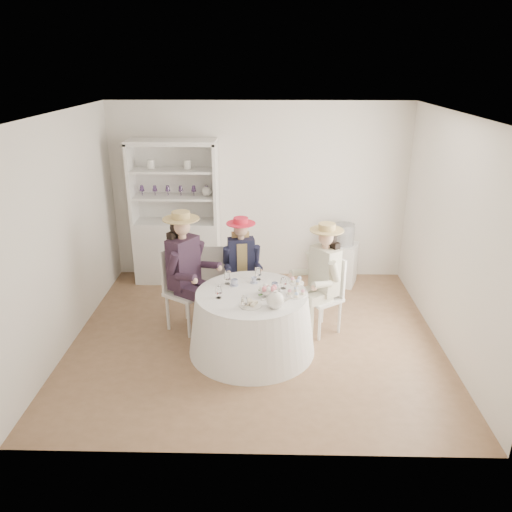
{
  "coord_description": "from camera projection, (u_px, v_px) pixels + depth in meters",
  "views": [
    {
      "loc": [
        0.13,
        -5.45,
        3.23
      ],
      "look_at": [
        0.0,
        0.1,
        1.05
      ],
      "focal_mm": 35.0,
      "sensor_mm": 36.0,
      "label": 1
    }
  ],
  "objects": [
    {
      "name": "wall_back",
      "position": [
        259.0,
        192.0,
        7.62
      ],
      "size": [
        4.5,
        0.0,
        4.5
      ],
      "primitive_type": "plane",
      "rotation": [
        1.57,
        0.0,
        0.0
      ],
      "color": "white",
      "rests_on": "ground"
    },
    {
      "name": "flower_bowl",
      "position": [
        271.0,
        293.0,
        5.65
      ],
      "size": [
        0.24,
        0.24,
        0.06
      ],
      "primitive_type": "imported",
      "rotation": [
        0.0,
        0.0,
        -0.07
      ],
      "color": "white",
      "rests_on": "tea_table"
    },
    {
      "name": "teacup_a",
      "position": [
        234.0,
        283.0,
        5.9
      ],
      "size": [
        0.11,
        0.11,
        0.07
      ],
      "primitive_type": "imported",
      "rotation": [
        0.0,
        0.0,
        0.36
      ],
      "color": "white",
      "rests_on": "tea_table"
    },
    {
      "name": "table_teapot",
      "position": [
        276.0,
        300.0,
        5.35
      ],
      "size": [
        0.27,
        0.19,
        0.21
      ],
      "rotation": [
        0.0,
        0.0,
        -0.04
      ],
      "color": "white",
      "rests_on": "tea_table"
    },
    {
      "name": "teacup_c",
      "position": [
        275.0,
        286.0,
        5.82
      ],
      "size": [
        0.11,
        0.11,
        0.07
      ],
      "primitive_type": "imported",
      "rotation": [
        0.0,
        0.0,
        -0.36
      ],
      "color": "white",
      "rests_on": "tea_table"
    },
    {
      "name": "ground",
      "position": [
        256.0,
        337.0,
        6.25
      ],
      "size": [
        4.5,
        4.5,
        0.0
      ],
      "primitive_type": "plane",
      "color": "brown",
      "rests_on": "ground"
    },
    {
      "name": "teacup_b",
      "position": [
        254.0,
        280.0,
        5.97
      ],
      "size": [
        0.07,
        0.07,
        0.06
      ],
      "primitive_type": "imported",
      "rotation": [
        0.0,
        0.0,
        -0.1
      ],
      "color": "white",
      "rests_on": "tea_table"
    },
    {
      "name": "tea_table",
      "position": [
        252.0,
        322.0,
        5.85
      ],
      "size": [
        1.49,
        1.49,
        0.74
      ],
      "rotation": [
        0.0,
        0.0,
        -0.28
      ],
      "color": "white",
      "rests_on": "ground"
    },
    {
      "name": "guest_mid",
      "position": [
        241.0,
        260.0,
        6.61
      ],
      "size": [
        0.5,
        0.53,
        1.34
      ],
      "rotation": [
        0.0,
        0.0,
        0.17
      ],
      "color": "silver",
      "rests_on": "ground"
    },
    {
      "name": "wall_left",
      "position": [
        63.0,
        234.0,
        5.8
      ],
      "size": [
        0.0,
        4.5,
        4.5
      ],
      "primitive_type": "plane",
      "rotation": [
        1.57,
        0.0,
        1.57
      ],
      "color": "white",
      "rests_on": "ground"
    },
    {
      "name": "wall_right",
      "position": [
        452.0,
        236.0,
        5.71
      ],
      "size": [
        0.0,
        4.5,
        4.5
      ],
      "primitive_type": "plane",
      "rotation": [
        1.57,
        0.0,
        -1.57
      ],
      "color": "white",
      "rests_on": "ground"
    },
    {
      "name": "cupcake_stand",
      "position": [
        296.0,
        289.0,
        5.64
      ],
      "size": [
        0.22,
        0.22,
        0.21
      ],
      "rotation": [
        0.0,
        0.0,
        0.29
      ],
      "color": "white",
      "rests_on": "tea_table"
    },
    {
      "name": "wall_front",
      "position": [
        250.0,
        318.0,
        3.9
      ],
      "size": [
        4.5,
        0.0,
        4.5
      ],
      "primitive_type": "plane",
      "rotation": [
        -1.57,
        0.0,
        0.0
      ],
      "color": "white",
      "rests_on": "ground"
    },
    {
      "name": "stemware_set",
      "position": [
        252.0,
        287.0,
        5.69
      ],
      "size": [
        0.81,
        0.85,
        0.15
      ],
      "color": "white",
      "rests_on": "tea_table"
    },
    {
      "name": "side_table",
      "position": [
        342.0,
        264.0,
        7.65
      ],
      "size": [
        0.52,
        0.52,
        0.64
      ],
      "primitive_type": "cube",
      "rotation": [
        0.0,
        0.0,
        -0.34
      ],
      "color": "silver",
      "rests_on": "ground"
    },
    {
      "name": "guest_left",
      "position": [
        185.0,
        265.0,
        6.15
      ],
      "size": [
        0.67,
        0.62,
        1.56
      ],
      "rotation": [
        0.0,
        0.0,
        0.99
      ],
      "color": "silver",
      "rests_on": "ground"
    },
    {
      "name": "sandwich_plate",
      "position": [
        251.0,
        304.0,
        5.42
      ],
      "size": [
        0.25,
        0.25,
        0.06
      ],
      "rotation": [
        0.0,
        0.0,
        0.31
      ],
      "color": "white",
      "rests_on": "tea_table"
    },
    {
      "name": "hutch",
      "position": [
        177.0,
        232.0,
        7.64
      ],
      "size": [
        1.45,
        0.9,
        2.17
      ],
      "rotation": [
        0.0,
        0.0,
        0.35
      ],
      "color": "silver",
      "rests_on": "ground"
    },
    {
      "name": "spare_chair",
      "position": [
        214.0,
        272.0,
        6.95
      ],
      "size": [
        0.38,
        0.38,
        0.9
      ],
      "rotation": [
        0.0,
        0.0,
        3.12
      ],
      "color": "silver",
      "rests_on": "ground"
    },
    {
      "name": "flower_arrangement",
      "position": [
        268.0,
        290.0,
        5.61
      ],
      "size": [
        0.17,
        0.17,
        0.06
      ],
      "rotation": [
        0.0,
        0.0,
        -0.01
      ],
      "color": "pink",
      "rests_on": "tea_table"
    },
    {
      "name": "hatbox",
      "position": [
        344.0,
        234.0,
        7.47
      ],
      "size": [
        0.36,
        0.36,
        0.32
      ],
      "primitive_type": "cylinder",
      "rotation": [
        0.0,
        0.0,
        -0.14
      ],
      "color": "black",
      "rests_on": "side_table"
    },
    {
      "name": "guest_right",
      "position": [
        323.0,
        273.0,
        6.1
      ],
      "size": [
        0.62,
        0.58,
        1.44
      ],
      "rotation": [
        0.0,
        0.0,
        -0.95
      ],
      "color": "silver",
      "rests_on": "ground"
    },
    {
      "name": "ceiling",
      "position": [
        256.0,
        114.0,
        5.26
      ],
      "size": [
        4.5,
        4.5,
        0.0
      ],
      "primitive_type": "plane",
      "rotation": [
        3.14,
        0.0,
        0.0
      ],
      "color": "white",
      "rests_on": "wall_back"
    }
  ]
}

